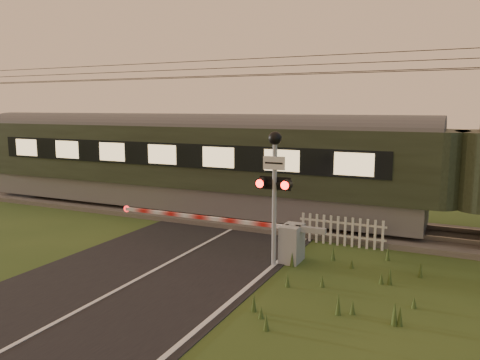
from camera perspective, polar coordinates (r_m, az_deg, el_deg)
The scene contains 8 objects.
ground at distance 12.82m, azimuth -10.83°, elevation -11.06°, with size 160.00×160.00×0.00m, color #2D451A.
road at distance 12.63m, azimuth -11.40°, elevation -11.33°, with size 6.00×140.00×0.03m.
track_bed at distance 18.23m, azimuth 1.27°, elevation -4.67°, with size 140.00×3.40×0.39m.
overhead_wires at distance 17.77m, azimuth 1.34°, elevation 13.36°, with size 120.00×0.62×0.62m.
train at distance 16.34m, azimuth 25.20°, elevation 0.38°, with size 40.29×2.78×3.75m.
boom_gate at distance 13.50m, azimuth 4.97°, elevation -7.23°, with size 6.88×0.82×1.09m.
crossing_signal at distance 12.60m, azimuth 4.23°, elevation 0.68°, with size 0.94×0.37×3.70m.
picket_fence at distance 15.15m, azimuth 12.27°, elevation -6.09°, with size 2.75×0.08×0.94m.
Camera 1 is at (7.18, -9.70, 4.34)m, focal length 35.00 mm.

